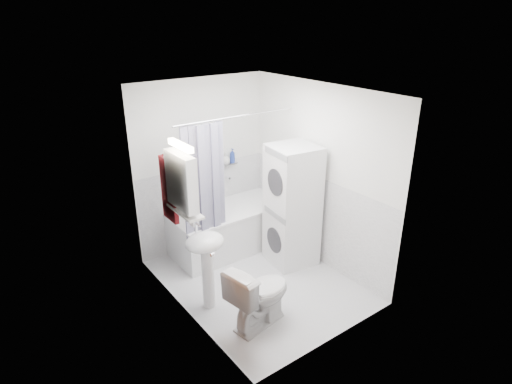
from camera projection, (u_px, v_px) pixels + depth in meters
floor at (257, 281)px, 5.45m from camera, size 2.60×2.60×0.00m
room_walls at (257, 172)px, 4.87m from camera, size 2.60×2.60×2.60m
wainscot at (244, 231)px, 5.43m from camera, size 1.98×2.58×2.58m
door at (212, 255)px, 4.13m from camera, size 0.05×2.00×2.00m
bathtub at (229, 226)px, 6.10m from camera, size 1.65×0.78×0.63m
tub_spout at (227, 177)px, 6.22m from camera, size 0.04×0.12×0.04m
curtain_rod at (241, 116)px, 5.21m from camera, size 1.83×0.02×0.02m
shower_curtain at (205, 183)px, 5.20m from camera, size 0.55×0.02×1.45m
sink at (206, 254)px, 4.72m from camera, size 0.44×0.37×1.04m
medicine_cabinet at (182, 180)px, 4.42m from camera, size 0.13×0.50×0.71m
shelf at (185, 211)px, 4.57m from camera, size 0.18×0.54×0.02m
shower_caddy at (230, 164)px, 6.16m from camera, size 0.22×0.06×0.02m
towel at (169, 188)px, 4.66m from camera, size 0.07×0.31×0.74m
washer_dryer at (292, 206)px, 5.61m from camera, size 0.66×0.65×1.64m
toilet at (259, 295)px, 4.58m from camera, size 0.82×0.55×0.74m
soap_pump at (195, 222)px, 4.88m from camera, size 0.08×0.17×0.08m
shelf_bottle at (192, 212)px, 4.44m from camera, size 0.07×0.18×0.07m
shelf_cup at (180, 202)px, 4.64m from camera, size 0.10×0.09×0.10m
shampoo_a at (225, 160)px, 6.09m from camera, size 0.13×0.17×0.13m
shampoo_b at (232, 160)px, 6.16m from camera, size 0.08×0.21×0.08m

